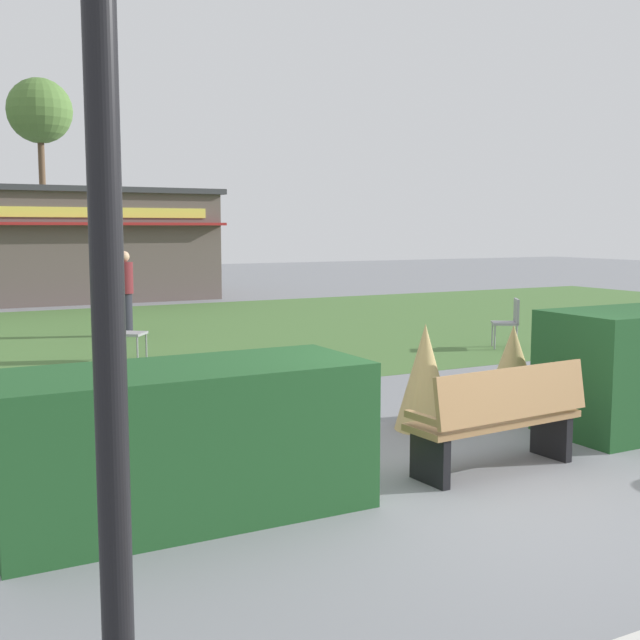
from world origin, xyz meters
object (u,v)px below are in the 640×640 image
(cafe_chair_west, at_px, (510,319))
(cafe_chair_east, at_px, (125,329))
(food_kiosk, at_px, (36,244))
(tree_right_bg, at_px, (40,113))
(person_standing, at_px, (125,293))
(park_bench, at_px, (500,418))
(parked_car_center_slot, at_px, (52,266))
(lamppost_near, at_px, (101,80))

(cafe_chair_west, relative_size, cafe_chair_east, 1.00)
(cafe_chair_east, bearing_deg, food_kiosk, 87.61)
(cafe_chair_west, relative_size, tree_right_bg, 0.10)
(food_kiosk, distance_m, person_standing, 9.28)
(park_bench, bearing_deg, cafe_chair_west, 47.85)
(food_kiosk, relative_size, cafe_chair_east, 11.47)
(cafe_chair_east, bearing_deg, tree_right_bg, 83.76)
(park_bench, height_order, person_standing, person_standing)
(tree_right_bg, bearing_deg, cafe_chair_east, -96.24)
(cafe_chair_west, distance_m, person_standing, 7.45)
(person_standing, xyz_separation_m, parked_car_center_slot, (1.46, 17.12, -0.22))
(lamppost_near, relative_size, person_standing, 2.48)
(parked_car_center_slot, bearing_deg, person_standing, -94.88)
(lamppost_near, height_order, cafe_chair_west, lamppost_near)
(cafe_chair_west, bearing_deg, park_bench, -132.15)
(person_standing, height_order, parked_car_center_slot, person_standing)
(lamppost_near, xyz_separation_m, cafe_chair_east, (2.52, 9.79, -2.11))
(food_kiosk, distance_m, cafe_chair_west, 15.32)
(park_bench, distance_m, lamppost_near, 5.09)
(cafe_chair_west, xyz_separation_m, cafe_chair_east, (-6.42, 1.85, 0.00))
(person_standing, bearing_deg, lamppost_near, -19.37)
(food_kiosk, distance_m, tree_right_bg, 13.33)
(lamppost_near, relative_size, tree_right_bg, 0.49)
(person_standing, xyz_separation_m, tree_right_bg, (1.87, 21.21, 6.27))
(parked_car_center_slot, bearing_deg, cafe_chair_west, -79.22)
(cafe_chair_west, bearing_deg, cafe_chair_east, 163.95)
(lamppost_near, bearing_deg, person_standing, 75.56)
(lamppost_near, xyz_separation_m, cafe_chair_west, (8.94, 7.95, -2.11))
(food_kiosk, relative_size, parked_car_center_slot, 2.36)
(lamppost_near, bearing_deg, parked_car_center_slot, 80.96)
(lamppost_near, bearing_deg, park_bench, 31.54)
(park_bench, height_order, cafe_chair_east, park_bench)
(park_bench, distance_m, tree_right_bg, 32.31)
(cafe_chair_west, height_order, person_standing, person_standing)
(park_bench, relative_size, food_kiosk, 0.17)
(lamppost_near, distance_m, tree_right_bg, 34.69)
(person_standing, bearing_deg, park_bench, -1.42)
(park_bench, xyz_separation_m, person_standing, (-0.64, 10.38, 0.38))
(food_kiosk, bearing_deg, park_bench, -87.37)
(food_kiosk, relative_size, tree_right_bg, 1.18)
(cafe_chair_east, distance_m, tree_right_bg, 25.24)
(person_standing, distance_m, tree_right_bg, 22.20)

